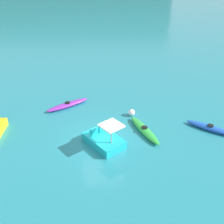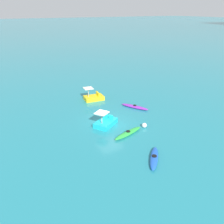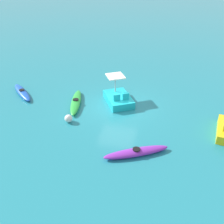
{
  "view_description": "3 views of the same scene",
  "coord_description": "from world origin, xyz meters",
  "px_view_note": "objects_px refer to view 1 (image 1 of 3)",
  "views": [
    {
      "loc": [
        -1.32,
        -12.99,
        9.35
      ],
      "look_at": [
        0.94,
        2.06,
        0.71
      ],
      "focal_mm": 42.32,
      "sensor_mm": 36.0,
      "label": 1
    },
    {
      "loc": [
        17.86,
        -9.98,
        10.58
      ],
      "look_at": [
        -0.93,
        0.89,
        0.75
      ],
      "focal_mm": 36.54,
      "sensor_mm": 36.0,
      "label": 2
    },
    {
      "loc": [
        -3.39,
        14.92,
        8.72
      ],
      "look_at": [
        -0.08,
        1.92,
        0.65
      ],
      "focal_mm": 42.85,
      "sensor_mm": 36.0,
      "label": 3
    }
  ],
  "objects_px": {
    "kayak_green": "(144,130)",
    "kayak_blue": "(210,128)",
    "pedal_boat_cyan": "(104,140)",
    "buoy_white": "(132,113)",
    "kayak_purple": "(68,105)"
  },
  "relations": [
    {
      "from": "kayak_green",
      "to": "kayak_blue",
      "type": "height_order",
      "value": "same"
    },
    {
      "from": "pedal_boat_cyan",
      "to": "buoy_white",
      "type": "relative_size",
      "value": 5.95
    },
    {
      "from": "kayak_purple",
      "to": "pedal_boat_cyan",
      "type": "height_order",
      "value": "pedal_boat_cyan"
    },
    {
      "from": "pedal_boat_cyan",
      "to": "kayak_blue",
      "type": "bearing_deg",
      "value": 4.23
    },
    {
      "from": "kayak_purple",
      "to": "kayak_blue",
      "type": "relative_size",
      "value": 1.23
    },
    {
      "from": "kayak_green",
      "to": "pedal_boat_cyan",
      "type": "xyz_separation_m",
      "value": [
        -2.68,
        -0.91,
        0.17
      ]
    },
    {
      "from": "kayak_green",
      "to": "pedal_boat_cyan",
      "type": "height_order",
      "value": "pedal_boat_cyan"
    },
    {
      "from": "kayak_blue",
      "to": "buoy_white",
      "type": "xyz_separation_m",
      "value": [
        -4.57,
        2.55,
        0.08
      ]
    },
    {
      "from": "kayak_purple",
      "to": "kayak_green",
      "type": "height_order",
      "value": "same"
    },
    {
      "from": "kayak_blue",
      "to": "buoy_white",
      "type": "distance_m",
      "value": 5.24
    },
    {
      "from": "buoy_white",
      "to": "kayak_green",
      "type": "bearing_deg",
      "value": -80.43
    },
    {
      "from": "kayak_green",
      "to": "buoy_white",
      "type": "distance_m",
      "value": 2.18
    },
    {
      "from": "kayak_blue",
      "to": "pedal_boat_cyan",
      "type": "distance_m",
      "value": 6.91
    },
    {
      "from": "buoy_white",
      "to": "kayak_blue",
      "type": "bearing_deg",
      "value": -29.15
    },
    {
      "from": "kayak_blue",
      "to": "pedal_boat_cyan",
      "type": "xyz_separation_m",
      "value": [
        -6.89,
        -0.51,
        0.17
      ]
    }
  ]
}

